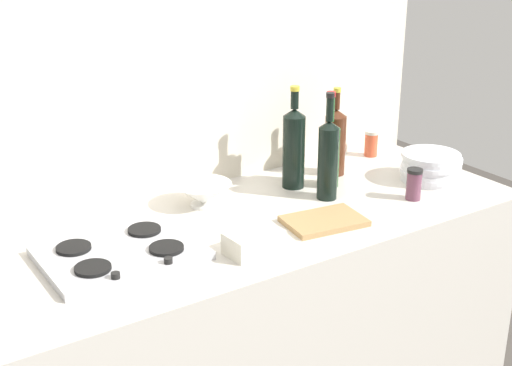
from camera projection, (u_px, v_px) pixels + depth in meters
name	position (u px, v px, depth m)	size (l,w,h in m)	color
counter_block	(256.00, 338.00, 2.43)	(1.80, 0.70, 0.90)	beige
backsplash_panel	(195.00, 74.00, 2.42)	(1.90, 0.06, 2.59)	beige
stovetop_hob	(120.00, 253.00, 2.01)	(0.44, 0.32, 0.04)	#B2B2B7
plate_stack	(431.00, 167.00, 2.56)	(0.22, 0.22, 0.10)	white
wine_bottle_leftmost	(329.00, 151.00, 2.48)	(0.07, 0.07, 0.34)	#19471E
wine_bottle_mid_left	(328.00, 158.00, 2.37)	(0.07, 0.07, 0.37)	black
wine_bottle_mid_right	(294.00, 147.00, 2.47)	(0.08, 0.08, 0.36)	black
wine_bottle_rightmost	(335.00, 141.00, 2.60)	(0.08, 0.08, 0.33)	#472314
mixing_bowl	(203.00, 194.00, 2.34)	(0.19, 0.19, 0.08)	white
butter_dish	(254.00, 242.00, 2.03)	(0.16, 0.10, 0.06)	silver
condiment_jar_front	(371.00, 143.00, 2.82)	(0.05, 0.05, 0.10)	#C64C2D
condiment_jar_rear	(414.00, 184.00, 2.39)	(0.05, 0.05, 0.11)	#66384C
cutting_board	(324.00, 221.00, 2.22)	(0.24, 0.16, 0.02)	#9E7A4C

